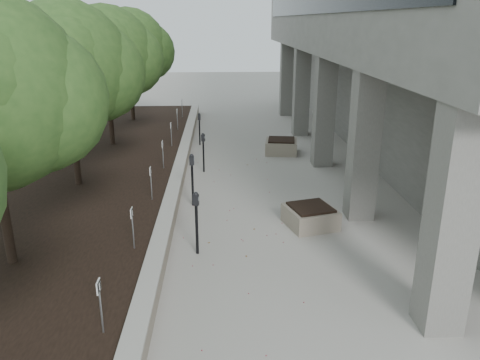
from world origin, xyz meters
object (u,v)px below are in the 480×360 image
object	(u,v)px
crabapple_tree_4	(107,76)
parking_meter_5	(200,129)
crabapple_tree_5	(129,65)
parking_meter_2	(197,223)
parking_meter_4	(203,153)
planter_back	(281,146)
planter_front	(310,216)
crabapple_tree_3	(69,95)
parking_meter_3	(192,180)

from	to	relation	value
crabapple_tree_4	parking_meter_5	xyz separation A→B (m)	(3.50, 1.21, -2.42)
crabapple_tree_5	parking_meter_2	xyz separation A→B (m)	(3.82, -14.04, -2.35)
crabapple_tree_5	parking_meter_4	xyz separation A→B (m)	(3.79, -7.70, -2.41)
planter_back	planter_front	bearing A→B (deg)	-91.17
crabapple_tree_4	parking_meter_2	bearing A→B (deg)	-67.09
crabapple_tree_5	planter_front	bearing A→B (deg)	-61.79
crabapple_tree_4	planter_back	bearing A→B (deg)	-2.31
crabapple_tree_4	crabapple_tree_5	distance (m)	5.00
crabapple_tree_3	parking_meter_4	xyz separation A→B (m)	(3.79, 2.30, -2.41)
crabapple_tree_4	parking_meter_2	distance (m)	10.09
crabapple_tree_3	crabapple_tree_4	world-z (taller)	same
parking_meter_4	crabapple_tree_3	bearing A→B (deg)	-127.27
parking_meter_4	parking_meter_5	xyz separation A→B (m)	(-0.28, 3.91, -0.01)
planter_front	crabapple_tree_4	bearing A→B (deg)	131.69
planter_front	planter_back	distance (m)	7.30
parking_meter_2	planter_front	size ratio (longest dim) A/B	1.28
crabapple_tree_4	parking_meter_2	xyz separation A→B (m)	(3.82, -9.04, -2.35)
crabapple_tree_3	planter_front	world-z (taller)	crabapple_tree_3
crabapple_tree_5	parking_meter_5	size ratio (longest dim) A/B	3.87
crabapple_tree_3	parking_meter_3	size ratio (longest dim) A/B	3.45
parking_meter_5	planter_back	size ratio (longest dim) A/B	1.11
parking_meter_2	parking_meter_3	distance (m)	3.07
crabapple_tree_5	parking_meter_3	xyz separation A→B (m)	(3.57, -10.98, -2.33)
parking_meter_2	parking_meter_4	distance (m)	6.34
crabapple_tree_4	parking_meter_3	size ratio (longest dim) A/B	3.45
planter_front	planter_back	bearing A→B (deg)	88.83
crabapple_tree_3	parking_meter_2	xyz separation A→B (m)	(3.82, -4.04, -2.35)
parking_meter_3	planter_back	bearing A→B (deg)	61.34
parking_meter_3	planter_front	distance (m)	3.60
crabapple_tree_4	planter_back	world-z (taller)	crabapple_tree_4
crabapple_tree_5	parking_meter_2	distance (m)	14.73
crabapple_tree_3	parking_meter_4	size ratio (longest dim) A/B	3.81
parking_meter_2	planter_back	xyz separation A→B (m)	(3.08, 8.76, -0.47)
crabapple_tree_3	crabapple_tree_5	size ratio (longest dim) A/B	1.00
parking_meter_2	planter_front	world-z (taller)	parking_meter_2
parking_meter_3	planter_back	xyz separation A→B (m)	(3.33, 5.70, -0.49)
crabapple_tree_4	crabapple_tree_5	xyz separation A→B (m)	(0.00, 5.00, 0.00)
parking_meter_4	planter_front	xyz separation A→B (m)	(2.96, -4.88, -0.43)
crabapple_tree_3	parking_meter_3	xyz separation A→B (m)	(3.57, -0.98, -2.33)
crabapple_tree_3	planter_back	distance (m)	8.82
crabapple_tree_3	parking_meter_2	world-z (taller)	crabapple_tree_3
parking_meter_5	planter_back	world-z (taller)	parking_meter_5
crabapple_tree_3	parking_meter_3	distance (m)	4.37
planter_back	crabapple_tree_3	bearing A→B (deg)	-145.60
parking_meter_2	parking_meter_4	xyz separation A→B (m)	(-0.03, 6.34, -0.06)
crabapple_tree_4	parking_meter_4	distance (m)	5.24
crabapple_tree_5	planter_front	world-z (taller)	crabapple_tree_5
parking_meter_4	planter_front	world-z (taller)	parking_meter_4
crabapple_tree_5	planter_back	distance (m)	9.13
crabapple_tree_3	planter_front	distance (m)	7.76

